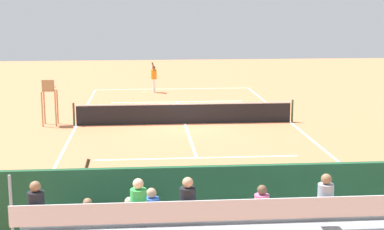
{
  "coord_description": "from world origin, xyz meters",
  "views": [
    {
      "loc": [
        1.9,
        26.49,
        5.64
      ],
      "look_at": [
        0.0,
        4.0,
        1.2
      ],
      "focal_mm": 54.41,
      "sensor_mm": 36.0,
      "label": 1
    }
  ],
  "objects_px": {
    "tennis_player": "(154,76)",
    "line_judge": "(88,198)",
    "tennis_net": "(185,113)",
    "tennis_ball_near": "(133,98)",
    "umpire_chair": "(49,97)",
    "courtside_bench": "(309,212)",
    "tennis_racket": "(144,92)"
  },
  "relations": [
    {
      "from": "umpire_chair",
      "to": "tennis_player",
      "type": "bearing_deg",
      "value": -117.74
    },
    {
      "from": "tennis_ball_near",
      "to": "line_judge",
      "type": "relative_size",
      "value": 0.03
    },
    {
      "from": "umpire_chair",
      "to": "tennis_net",
      "type": "bearing_deg",
      "value": 178.42
    },
    {
      "from": "umpire_chair",
      "to": "tennis_ball_near",
      "type": "relative_size",
      "value": 32.42
    },
    {
      "from": "umpire_chair",
      "to": "courtside_bench",
      "type": "relative_size",
      "value": 1.19
    },
    {
      "from": "tennis_player",
      "to": "tennis_ball_near",
      "type": "bearing_deg",
      "value": 61.51
    },
    {
      "from": "courtside_bench",
      "to": "tennis_player",
      "type": "height_order",
      "value": "tennis_player"
    },
    {
      "from": "tennis_net",
      "to": "tennis_player",
      "type": "relative_size",
      "value": 5.35
    },
    {
      "from": "tennis_net",
      "to": "tennis_racket",
      "type": "relative_size",
      "value": 18.26
    },
    {
      "from": "courtside_bench",
      "to": "tennis_ball_near",
      "type": "xyz_separation_m",
      "value": [
        4.61,
        -20.53,
        -0.53
      ]
    },
    {
      "from": "tennis_net",
      "to": "tennis_ball_near",
      "type": "bearing_deg",
      "value": -70.94
    },
    {
      "from": "courtside_bench",
      "to": "tennis_racket",
      "type": "xyz_separation_m",
      "value": [
        4.0,
        -22.93,
        -0.54
      ]
    },
    {
      "from": "line_judge",
      "to": "tennis_player",
      "type": "bearing_deg",
      "value": -95.08
    },
    {
      "from": "tennis_player",
      "to": "tennis_racket",
      "type": "relative_size",
      "value": 3.41
    },
    {
      "from": "tennis_net",
      "to": "tennis_player",
      "type": "xyz_separation_m",
      "value": [
        1.24,
        -9.6,
        0.51
      ]
    },
    {
      "from": "umpire_chair",
      "to": "tennis_player",
      "type": "relative_size",
      "value": 1.11
    },
    {
      "from": "tennis_ball_near",
      "to": "line_judge",
      "type": "height_order",
      "value": "line_judge"
    },
    {
      "from": "tennis_net",
      "to": "courtside_bench",
      "type": "height_order",
      "value": "tennis_net"
    },
    {
      "from": "line_judge",
      "to": "tennis_racket",
      "type": "bearing_deg",
      "value": -93.42
    },
    {
      "from": "tennis_net",
      "to": "tennis_ball_near",
      "type": "distance_m",
      "value": 7.7
    },
    {
      "from": "tennis_net",
      "to": "tennis_player",
      "type": "bearing_deg",
      "value": -82.65
    },
    {
      "from": "courtside_bench",
      "to": "tennis_racket",
      "type": "distance_m",
      "value": 23.28
    },
    {
      "from": "tennis_player",
      "to": "line_judge",
      "type": "distance_m",
      "value": 22.78
    },
    {
      "from": "umpire_chair",
      "to": "tennis_player",
      "type": "height_order",
      "value": "umpire_chair"
    },
    {
      "from": "tennis_ball_near",
      "to": "tennis_player",
      "type": "bearing_deg",
      "value": -118.49
    },
    {
      "from": "courtside_bench",
      "to": "tennis_ball_near",
      "type": "relative_size",
      "value": 27.27
    },
    {
      "from": "umpire_chair",
      "to": "courtside_bench",
      "type": "xyz_separation_m",
      "value": [
        -8.3,
        13.44,
        -0.76
      ]
    },
    {
      "from": "tennis_player",
      "to": "tennis_racket",
      "type": "distance_m",
      "value": 1.2
    },
    {
      "from": "umpire_chair",
      "to": "line_judge",
      "type": "distance_m",
      "value": 13.58
    },
    {
      "from": "tennis_player",
      "to": "tennis_racket",
      "type": "height_order",
      "value": "tennis_player"
    },
    {
      "from": "umpire_chair",
      "to": "tennis_ball_near",
      "type": "bearing_deg",
      "value": -117.49
    },
    {
      "from": "tennis_net",
      "to": "tennis_racket",
      "type": "height_order",
      "value": "tennis_net"
    }
  ]
}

